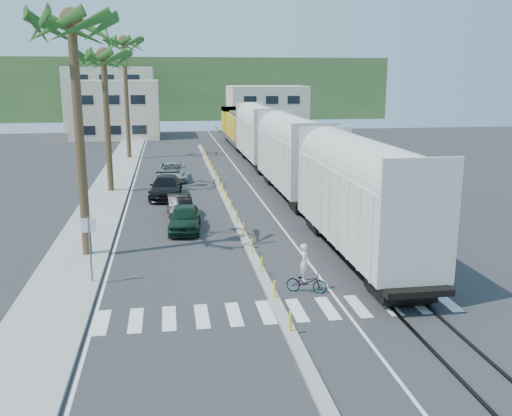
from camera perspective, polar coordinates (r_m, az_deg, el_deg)
The scene contains 16 objects.
ground at distance 23.66m, azimuth 1.37°, elevation -8.39°, with size 140.00×140.00×0.00m, color #28282B.
sidewalk at distance 47.66m, azimuth -14.19°, elevation 2.34°, with size 3.00×90.00×0.15m, color gray.
rails at distance 51.19m, azimuth 1.35°, elevation 3.41°, with size 1.56×100.00×0.06m.
median at distance 42.68m, azimuth -3.37°, elevation 1.50°, with size 0.45×60.00×0.85m.
crosswalk at distance 21.84m, azimuth 2.31°, elevation -10.28°, with size 14.00×2.20×0.01m, color silver.
lane_markings at distance 47.49m, azimuth -6.54°, elevation 2.53°, with size 9.42×90.00×0.01m.
freight_train at distance 47.18m, azimuth 2.16°, elevation 6.11°, with size 3.00×60.94×5.85m.
palm_trees at distance 44.60m, azimuth -14.73°, elevation 15.47°, with size 3.50×37.20×13.75m.
street_sign at distance 24.82m, azimuth -16.31°, elevation -3.09°, with size 0.60×0.08×3.00m.
buildings at distance 93.44m, azimuth -10.52°, elevation 10.29°, with size 38.00×27.00×10.00m.
hillside at distance 121.75m, azimuth -7.13°, elevation 11.79°, with size 80.00×20.00×12.00m, color #385628.
car_lead at distance 32.72m, azimuth -7.14°, elevation -1.01°, with size 2.11×4.47×1.48m, color black.
car_second at distance 35.94m, azimuth -7.63°, elevation 0.19°, with size 1.76×4.30×1.39m, color black.
car_third at distance 41.82m, azimuth -9.01°, elevation 2.08°, with size 2.59×5.47×1.54m, color black.
car_rear at distance 48.83m, azimuth -8.37°, elevation 3.63°, with size 2.52×5.29×1.46m, color #B0B3B5.
cyclist at distance 23.50m, azimuth 5.03°, elevation -6.92°, with size 1.70×2.05×2.07m.
Camera 1 is at (-3.93, -21.65, 8.69)m, focal length 40.00 mm.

